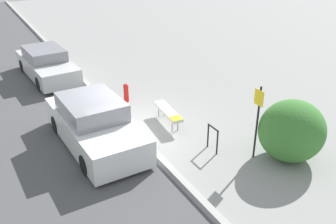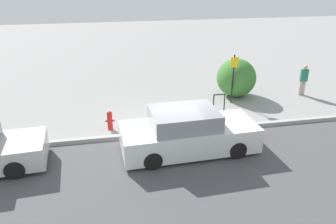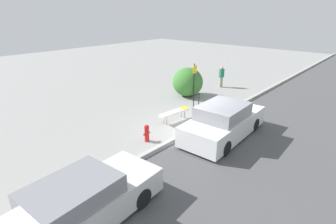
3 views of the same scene
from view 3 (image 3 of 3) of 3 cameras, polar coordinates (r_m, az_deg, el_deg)
name	(u,v)px [view 3 (image 3 of 3)]	position (r m, az deg, el deg)	size (l,w,h in m)	color
ground_plane	(195,129)	(12.42, 5.91, -3.77)	(60.00, 60.00, 0.00)	gray
road_strip	(315,171)	(10.68, 29.31, -11.07)	(60.00, 10.00, 0.01)	#4C4C4F
curb	(195,128)	(12.39, 5.93, -3.49)	(60.00, 0.20, 0.13)	#A8A8A3
bench	(175,112)	(13.11, 1.48, -0.06)	(1.81, 0.57, 0.53)	gray
bike_rack	(196,99)	(14.97, 6.18, 2.73)	(0.55, 0.06, 0.83)	black
sign_post	(194,79)	(15.93, 5.71, 7.19)	(0.36, 0.08, 2.30)	black
fire_hydrant	(147,133)	(11.13, -4.66, -4.47)	(0.36, 0.22, 0.77)	red
shrub_hedge	(188,82)	(16.98, 4.30, 6.52)	(1.89, 1.98, 1.85)	#3D7A33
pedestrian	(221,76)	(19.41, 11.55, 7.68)	(0.38, 0.27, 1.52)	#B7AD99
parked_car_near	(224,122)	(11.68, 12.00, -2.15)	(4.66, 2.04, 1.52)	black
parked_car_far	(79,205)	(7.37, -18.73, -18.67)	(4.66, 2.03, 1.36)	black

